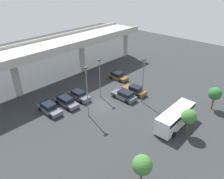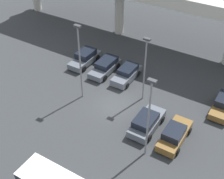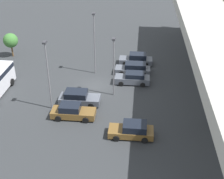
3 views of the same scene
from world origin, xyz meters
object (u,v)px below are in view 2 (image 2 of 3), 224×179
at_px(lamp_post_mid_lot, 145,65).
at_px(lamp_post_by_overpass, 149,114).
at_px(parked_car_2, 127,74).
at_px(parked_car_4, 174,135).
at_px(parked_car_1, 106,66).
at_px(parked_car_3, 147,122).
at_px(lamp_post_near_aisle, 80,58).
at_px(parked_car_0, 85,58).
at_px(parked_car_5, 224,105).

height_order(lamp_post_mid_lot, lamp_post_by_overpass, lamp_post_by_overpass).
distance_m(parked_car_2, parked_car_4, 10.33).
xyz_separation_m(parked_car_1, parked_car_2, (2.87, 0.01, -0.02)).
relative_size(parked_car_3, lamp_post_near_aisle, 0.55).
xyz_separation_m(parked_car_0, parked_car_2, (6.01, -0.26, -0.03)).
height_order(parked_car_0, parked_car_1, parked_car_0).
bearing_deg(parked_car_5, parked_car_2, -88.06).
bearing_deg(parked_car_5, parked_car_1, -88.40).
bearing_deg(lamp_post_mid_lot, parked_car_1, 160.14).
bearing_deg(parked_car_0, parked_car_4, 66.12).
bearing_deg(parked_car_1, lamp_post_mid_lot, 70.14).
bearing_deg(parked_car_4, lamp_post_mid_lot, 52.99).
distance_m(parked_car_3, lamp_post_near_aisle, 9.01).
height_order(parked_car_2, lamp_post_near_aisle, lamp_post_near_aisle).
relative_size(parked_car_3, lamp_post_mid_lot, 0.64).
relative_size(parked_car_3, lamp_post_by_overpass, 0.58).
bearing_deg(parked_car_0, parked_car_5, 90.39).
bearing_deg(lamp_post_by_overpass, parked_car_1, 137.70).
xyz_separation_m(parked_car_0, parked_car_5, (16.99, 0.11, -0.05)).
relative_size(parked_car_2, lamp_post_near_aisle, 0.53).
relative_size(lamp_post_near_aisle, lamp_post_by_overpass, 1.05).
distance_m(parked_car_5, lamp_post_near_aisle, 15.18).
height_order(parked_car_3, parked_car_5, parked_car_3).
distance_m(parked_car_0, parked_car_4, 15.70).
distance_m(parked_car_4, parked_car_5, 6.99).
height_order(parked_car_1, parked_car_2, parked_car_1).
distance_m(parked_car_1, lamp_post_mid_lot, 7.33).
xyz_separation_m(lamp_post_near_aisle, lamp_post_by_overpass, (9.29, -3.58, -0.21)).
bearing_deg(parked_car_5, parked_car_4, -22.20).
relative_size(parked_car_1, parked_car_2, 1.07).
distance_m(parked_car_0, parked_car_5, 17.00).
height_order(parked_car_2, parked_car_4, parked_car_4).
height_order(parked_car_0, lamp_post_by_overpass, lamp_post_by_overpass).
height_order(parked_car_0, parked_car_2, parked_car_0).
bearing_deg(parked_car_0, lamp_post_near_aisle, 32.64).
distance_m(lamp_post_near_aisle, lamp_post_mid_lot, 6.45).
distance_m(parked_car_3, parked_car_5, 8.40).
height_order(parked_car_1, lamp_post_mid_lot, lamp_post_mid_lot).
height_order(parked_car_2, lamp_post_by_overpass, lamp_post_by_overpass).
distance_m(parked_car_4, lamp_post_by_overpass, 5.03).
height_order(parked_car_4, lamp_post_by_overpass, lamp_post_by_overpass).
bearing_deg(parked_car_1, parked_car_2, 90.30).
xyz_separation_m(parked_car_4, lamp_post_mid_lot, (-5.18, 3.90, 3.56)).
distance_m(parked_car_1, lamp_post_by_overpass, 13.66).
xyz_separation_m(parked_car_4, lamp_post_by_overpass, (-1.53, -2.73, 3.94)).
bearing_deg(lamp_post_near_aisle, parked_car_3, -5.31).
height_order(parked_car_3, lamp_post_by_overpass, lamp_post_by_overpass).
xyz_separation_m(parked_car_2, lamp_post_near_aisle, (-2.49, -5.25, 4.15)).
distance_m(parked_car_2, lamp_post_by_overpass, 11.82).
xyz_separation_m(parked_car_2, parked_car_3, (5.49, -5.99, 0.02)).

